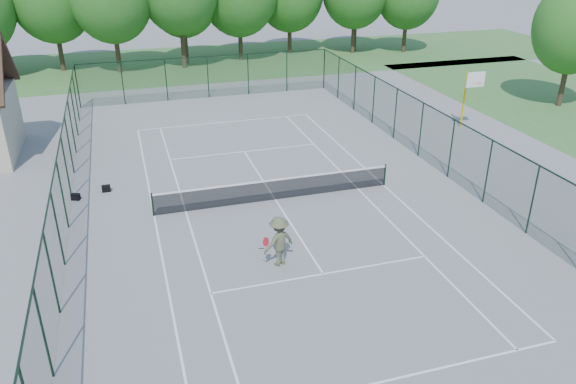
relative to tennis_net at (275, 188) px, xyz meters
name	(u,v)px	position (x,y,z in m)	size (l,w,h in m)	color
ground	(275,200)	(0.00, 0.00, -0.58)	(140.00, 140.00, 0.00)	gray
grass_far	(187,63)	(0.00, 30.00, -0.57)	(80.00, 16.00, 0.01)	#497D3B
court_lines	(275,200)	(0.00, 0.00, -0.57)	(11.05, 23.85, 0.01)	white
tennis_net	(275,188)	(0.00, 0.00, 0.00)	(11.08, 0.08, 1.10)	black
fence_enclosure	(275,169)	(0.00, 0.00, 0.98)	(18.05, 36.05, 3.02)	#1B3E22
basketball_goal	(470,88)	(14.04, 6.24, 1.99)	(1.20, 1.43, 3.65)	#DFB900
tree_side	(575,27)	(23.19, 8.71, 4.83)	(5.42, 5.42, 8.58)	#423221
sports_bag_a	(76,197)	(-8.79, 2.67, -0.42)	(0.38, 0.23, 0.30)	black
sports_bag_b	(106,188)	(-7.44, 3.21, -0.42)	(0.40, 0.24, 0.31)	black
tennis_player	(279,241)	(-1.34, -5.28, 0.40)	(2.21, 1.11, 1.94)	#53583C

